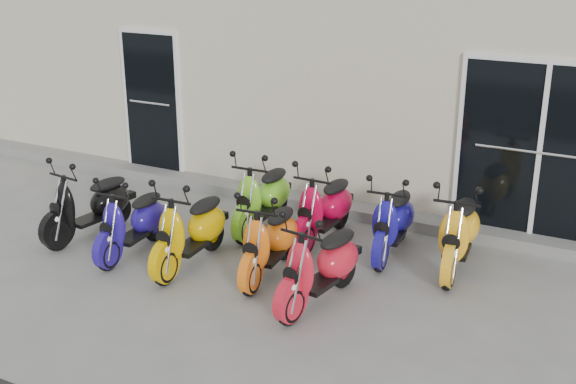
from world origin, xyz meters
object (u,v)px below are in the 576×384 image
object	(u,v)px
scooter_front_orange_a	(190,220)
scooter_back_blue	(393,212)
scooter_front_orange_b	(270,231)
scooter_back_green	(263,188)
scooter_front_red	(320,255)
scooter_front_blue	(132,213)
scooter_back_red	(324,199)
scooter_back_yellow	(460,222)
scooter_front_black	(88,196)

from	to	relation	value
scooter_front_orange_a	scooter_back_blue	bearing A→B (deg)	33.02
scooter_front_orange_b	scooter_back_green	bearing A→B (deg)	117.07
scooter_front_orange_a	scooter_front_red	distance (m)	1.72
scooter_front_blue	scooter_front_red	world-z (taller)	scooter_front_red
scooter_back_red	scooter_front_orange_b	bearing A→B (deg)	-95.20
scooter_back_blue	scooter_back_yellow	distance (m)	0.81
scooter_front_orange_b	scooter_back_red	bearing A→B (deg)	77.86
scooter_front_blue	scooter_back_blue	xyz separation A→B (m)	(2.76, 1.44, 0.02)
scooter_front_red	scooter_back_red	world-z (taller)	scooter_back_red
scooter_front_orange_a	scooter_back_yellow	world-z (taller)	scooter_back_yellow
scooter_front_orange_b	scooter_back_green	distance (m)	1.37
scooter_front_orange_a	scooter_front_orange_b	size ratio (longest dim) A/B	1.05
scooter_back_blue	scooter_back_green	bearing A→B (deg)	175.97
scooter_front_orange_b	scooter_back_yellow	distance (m)	2.16
scooter_back_yellow	scooter_front_blue	bearing A→B (deg)	-164.21
scooter_front_orange_b	scooter_front_red	size ratio (longest dim) A/B	0.98
scooter_front_blue	scooter_back_green	xyz separation A→B (m)	(1.00, 1.40, 0.05)
scooter_front_black	scooter_front_red	world-z (taller)	scooter_front_red
scooter_front_black	scooter_back_red	distance (m)	2.97
scooter_front_red	scooter_front_black	bearing A→B (deg)	-176.23
scooter_back_green	scooter_back_blue	size ratio (longest dim) A/B	1.05
scooter_back_red	scooter_front_black	bearing A→B (deg)	-153.91
scooter_back_blue	scooter_back_yellow	world-z (taller)	scooter_back_yellow
scooter_front_blue	scooter_back_red	world-z (taller)	scooter_back_red
scooter_back_green	scooter_back_red	world-z (taller)	scooter_back_green
scooter_back_green	scooter_back_yellow	bearing A→B (deg)	-3.45
scooter_front_blue	scooter_front_red	distance (m)	2.53
scooter_front_red	scooter_back_red	xyz separation A→B (m)	(-0.65, 1.51, 0.01)
scooter_front_orange_b	scooter_front_red	bearing A→B (deg)	-29.19
scooter_front_blue	scooter_front_orange_a	xyz separation A→B (m)	(0.81, 0.05, 0.05)
scooter_back_blue	scooter_back_yellow	size ratio (longest dim) A/B	0.94
scooter_front_blue	scooter_back_blue	bearing A→B (deg)	24.03
scooter_front_black	scooter_back_yellow	size ratio (longest dim) A/B	0.96
scooter_front_orange_a	scooter_front_red	size ratio (longest dim) A/B	1.03
scooter_front_orange_b	scooter_back_yellow	xyz separation A→B (m)	(1.83, 1.14, 0.03)
scooter_front_blue	scooter_back_green	bearing A→B (deg)	51.03
scooter_front_blue	scooter_back_yellow	distance (m)	3.84
scooter_back_green	scooter_front_red	bearing A→B (deg)	-47.65
scooter_back_green	scooter_front_orange_a	bearing A→B (deg)	-101.23
scooter_back_blue	scooter_front_red	bearing A→B (deg)	-104.02
scooter_front_black	scooter_front_blue	world-z (taller)	scooter_front_black
scooter_back_blue	scooter_back_yellow	xyz separation A→B (m)	(0.81, -0.05, 0.03)
scooter_front_red	scooter_back_green	distance (m)	2.14
scooter_front_blue	scooter_front_red	bearing A→B (deg)	-5.58
scooter_back_red	scooter_back_yellow	bearing A→B (deg)	0.53
scooter_front_blue	scooter_back_blue	world-z (taller)	scooter_back_blue
scooter_front_black	scooter_back_green	distance (m)	2.20
scooter_back_red	scooter_back_blue	distance (m)	0.89
scooter_front_red	scooter_back_yellow	size ratio (longest dim) A/B	0.96
scooter_front_black	scooter_back_blue	bearing A→B (deg)	26.58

